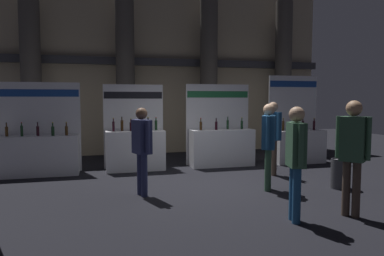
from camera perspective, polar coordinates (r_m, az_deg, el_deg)
ground_plane at (r=7.87m, az=2.22°, el=-9.01°), size 24.00×24.00×0.00m
hall_colonnade at (r=12.29m, az=-4.26°, el=8.79°), size 11.29×1.20×5.60m
exhibitor_booth_0 at (r=9.52m, az=-23.09°, el=-3.43°), size 1.96×0.66×2.27m
exhibitor_booth_1 at (r=9.53m, az=-9.00°, el=-2.97°), size 1.58×0.66×2.24m
exhibitor_booth_2 at (r=10.05m, az=4.61°, el=-2.58°), size 1.85×0.66×2.27m
exhibitor_booth_3 at (r=10.94m, az=16.32°, el=-2.12°), size 1.57×0.66×2.53m
trash_bin at (r=8.13m, az=22.39°, el=-6.67°), size 0.37×0.37×0.62m
visitor_0 at (r=6.92m, az=-7.95°, el=-2.36°), size 0.36×0.56×1.69m
visitor_1 at (r=7.42m, az=12.03°, el=-1.58°), size 0.42×0.52×1.76m
visitor_2 at (r=5.60m, az=16.12°, el=-3.97°), size 0.30×0.53×1.74m
visitor_3 at (r=6.15m, az=24.10°, el=-2.79°), size 0.42×0.43×1.83m
visitor_4 at (r=8.94m, az=12.65°, el=-0.47°), size 0.28×0.56×1.78m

